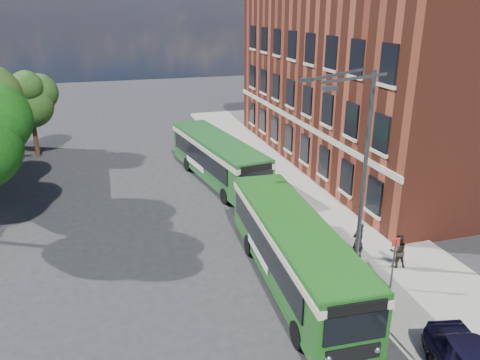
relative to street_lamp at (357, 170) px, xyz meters
name	(u,v)px	position (x,y,z in m)	size (l,w,h in m)	color
ground	(236,262)	(-4.84, 2.00, -4.79)	(120.00, 120.00, 0.00)	#28282B
pavement	(304,186)	(2.16, 10.00, -4.72)	(6.00, 48.00, 0.15)	gray
kerb_line	(260,192)	(-0.89, 10.00, -4.79)	(0.12, 48.00, 0.01)	beige
brick_office	(374,70)	(9.16, 14.00, 2.18)	(12.10, 26.00, 14.20)	maroon
street_lamp	(357,170)	(0.00, 0.00, 0.00)	(2.96, 2.38, 9.00)	#3B3F41
bus_stop_sign	(394,260)	(0.76, -2.20, -3.28)	(0.35, 0.08, 2.52)	#3B3F41
bus_front	(294,246)	(-3.00, -0.45, -2.96)	(3.13, 11.65, 3.02)	#1D5C1A
bus_rear	(218,156)	(-3.03, 12.84, -2.96)	(4.34, 11.72, 3.02)	#1F5E23
pedestrian_a	(358,240)	(0.70, 0.50, -3.72)	(0.67, 0.44, 1.83)	black
pedestrian_b	(398,251)	(2.04, -0.73, -3.84)	(0.78, 0.61, 1.61)	black
tree_right	(30,99)	(-15.49, 22.24, -0.11)	(4.09, 3.89, 6.90)	#332012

